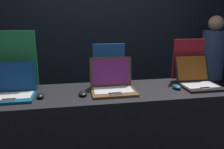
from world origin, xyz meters
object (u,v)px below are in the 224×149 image
object	(u,v)px
laptop_middle	(112,84)
promo_stand_back	(188,61)
mouse_front	(40,96)
mouse_back	(177,87)
laptop_front	(12,89)
promo_stand_front	(16,62)
laptop_back	(197,79)
promo_stand_middle	(109,66)
person_bystander	(210,73)
mouse_middle	(83,93)

from	to	relation	value
laptop_middle	promo_stand_back	world-z (taller)	promo_stand_back
mouse_front	mouse_back	xyz separation A→B (m)	(1.19, 0.02, -0.00)
laptop_front	mouse_front	xyz separation A→B (m)	(0.23, -0.07, -0.04)
promo_stand_front	laptop_back	bearing A→B (deg)	-7.09
promo_stand_front	promo_stand_middle	xyz separation A→B (m)	(0.83, -0.03, -0.06)
laptop_middle	mouse_back	bearing A→B (deg)	-4.19
promo_stand_front	laptop_back	xyz separation A→B (m)	(1.65, -0.21, -0.19)
promo_stand_middle	person_bystander	size ratio (longest dim) A/B	0.24
laptop_front	mouse_back	distance (m)	1.42
promo_stand_front	person_bystander	world-z (taller)	person_bystander
laptop_back	promo_stand_back	distance (m)	0.24
mouse_front	promo_stand_middle	xyz separation A→B (m)	(0.60, 0.26, 0.17)
promo_stand_back	mouse_back	bearing A→B (deg)	-132.42
promo_stand_middle	person_bystander	bearing A→B (deg)	22.95
mouse_front	laptop_middle	xyz separation A→B (m)	(0.60, 0.07, 0.05)
promo_stand_back	mouse_front	bearing A→B (deg)	-168.99
person_bystander	laptop_back	bearing A→B (deg)	-130.66
mouse_front	person_bystander	distance (m)	2.33
mouse_front	promo_stand_front	size ratio (longest dim) A/B	0.19
mouse_middle	laptop_back	world-z (taller)	laptop_back
mouse_back	person_bystander	distance (m)	1.30
promo_stand_front	mouse_middle	distance (m)	0.68
mouse_middle	mouse_front	bearing A→B (deg)	179.57
promo_stand_back	person_bystander	distance (m)	1.00
laptop_middle	promo_stand_middle	size ratio (longest dim) A/B	0.96
promo_stand_middle	promo_stand_back	size ratio (longest dim) A/B	0.93
mouse_back	promo_stand_back	distance (m)	0.39
laptop_middle	person_bystander	bearing A→B (deg)	28.81
promo_stand_front	promo_stand_back	distance (m)	1.65
laptop_front	laptop_middle	size ratio (longest dim) A/B	0.94
laptop_front	promo_stand_front	xyz separation A→B (m)	(-0.00, 0.21, 0.19)
promo_stand_front	promo_stand_back	bearing A→B (deg)	-0.32
laptop_middle	person_bystander	world-z (taller)	person_bystander
mouse_front	laptop_middle	distance (m)	0.61
mouse_back	person_bystander	bearing A→B (deg)	43.20
laptop_front	mouse_front	bearing A→B (deg)	-18.19
laptop_front	promo_stand_back	bearing A→B (deg)	7.00
mouse_middle	laptop_back	distance (m)	1.09
mouse_middle	laptop_back	size ratio (longest dim) A/B	0.29
promo_stand_back	promo_stand_front	bearing A→B (deg)	179.68
mouse_front	mouse_back	distance (m)	1.19
mouse_middle	mouse_back	xyz separation A→B (m)	(0.85, 0.03, 0.00)
mouse_front	laptop_back	xyz separation A→B (m)	(1.43, 0.08, 0.04)
mouse_back	promo_stand_back	bearing A→B (deg)	47.58
mouse_back	person_bystander	size ratio (longest dim) A/B	0.07
laptop_back	mouse_back	size ratio (longest dim) A/B	3.44
laptop_back	person_bystander	size ratio (longest dim) A/B	0.23
promo_stand_middle	mouse_front	bearing A→B (deg)	-156.65
promo_stand_front	promo_stand_back	world-z (taller)	promo_stand_front
laptop_front	laptop_middle	distance (m)	0.83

